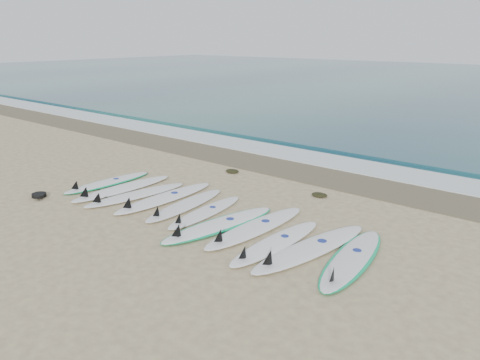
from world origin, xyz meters
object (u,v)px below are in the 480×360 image
Objects in this scene: surfboard_0 at (107,182)px; surfboard_5 at (204,212)px; surfboard_10 at (351,259)px; leash_coil at (39,195)px.

surfboard_0 is 3.30m from surfboard_5.
surfboard_0 is 0.92× the size of surfboard_10.
surfboard_0 is at bearing 175.28° from surfboard_5.
leash_coil is at bearing -161.51° from surfboard_5.
surfboard_10 is at bearing 2.04° from surfboard_0.
leash_coil is (-0.35, -1.58, 0.00)m from surfboard_0.
surfboard_5 reaches higher than leash_coil.
surfboard_0 is 1.04× the size of surfboard_5.
surfboard_5 is at bearing 2.31° from surfboard_0.
surfboard_10 reaches higher than surfboard_0.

